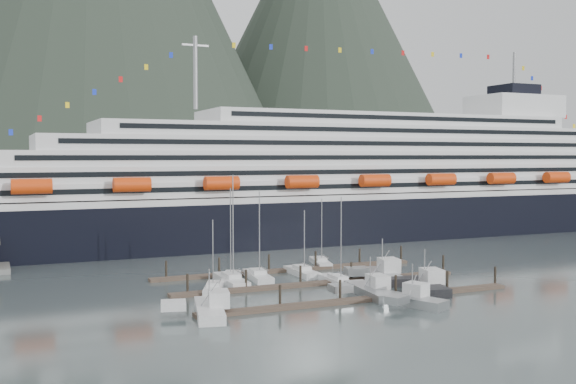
% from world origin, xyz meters
% --- Properties ---
extents(ground, '(1600.00, 1600.00, 0.00)m').
position_xyz_m(ground, '(0.00, 0.00, 0.00)').
color(ground, '#4D5B5B').
rests_on(ground, ground).
extents(mountains, '(870.00, 440.00, 420.00)m').
position_xyz_m(mountains, '(52.48, 588.54, 163.40)').
color(mountains, '#212B20').
rests_on(mountains, ground).
extents(cruise_ship, '(210.00, 30.40, 50.30)m').
position_xyz_m(cruise_ship, '(30.03, 54.94, 12.04)').
color(cruise_ship, black).
rests_on(cruise_ship, ground).
extents(dock_near, '(48.18, 2.28, 3.20)m').
position_xyz_m(dock_near, '(-4.93, -9.95, 0.31)').
color(dock_near, '#403329').
rests_on(dock_near, ground).
extents(dock_mid, '(48.18, 2.28, 3.20)m').
position_xyz_m(dock_mid, '(-4.93, 3.05, 0.31)').
color(dock_mid, '#403329').
rests_on(dock_mid, ground).
extents(dock_far, '(48.18, 2.28, 3.20)m').
position_xyz_m(dock_far, '(-4.93, 16.05, 0.31)').
color(dock_far, '#403329').
rests_on(dock_far, ground).
extents(sailboat_a, '(5.52, 8.73, 11.13)m').
position_xyz_m(sailboat_a, '(-21.86, 4.77, 0.40)').
color(sailboat_a, silver).
rests_on(sailboat_a, ground).
extents(sailboat_b, '(3.12, 11.05, 17.62)m').
position_xyz_m(sailboat_b, '(-17.52, 9.45, 0.46)').
color(sailboat_b, silver).
rests_on(sailboat_b, ground).
extents(sailboat_c, '(3.84, 10.31, 14.81)m').
position_xyz_m(sailboat_c, '(-12.36, 11.12, 0.44)').
color(sailboat_c, silver).
rests_on(sailboat_c, ground).
extents(sailboat_d, '(2.59, 10.33, 14.15)m').
position_xyz_m(sailboat_d, '(-2.45, 2.19, 0.41)').
color(sailboat_d, silver).
rests_on(sailboat_d, ground).
extents(sailboat_e, '(6.31, 10.17, 15.43)m').
position_xyz_m(sailboat_e, '(-16.83, 11.38, 0.43)').
color(sailboat_e, silver).
rests_on(sailboat_e, ground).
extents(sailboat_f, '(2.76, 9.49, 11.48)m').
position_xyz_m(sailboat_f, '(-4.19, 11.73, 0.41)').
color(sailboat_f, silver).
rests_on(sailboat_f, ground).
extents(sailboat_g, '(4.71, 10.02, 12.65)m').
position_xyz_m(sailboat_g, '(3.42, 19.99, 0.40)').
color(sailboat_g, silver).
rests_on(sailboat_g, ground).
extents(trawler_a, '(9.08, 12.18, 6.43)m').
position_xyz_m(trawler_a, '(-26.99, -9.29, 0.84)').
color(trawler_a, silver).
rests_on(trawler_a, ground).
extents(trawler_b, '(8.44, 9.98, 6.15)m').
position_xyz_m(trawler_b, '(-0.45, -15.04, 0.82)').
color(trawler_b, '#979B9D').
rests_on(trawler_b, ground).
extents(trawler_c, '(8.74, 12.33, 6.13)m').
position_xyz_m(trawler_c, '(-2.36, -7.19, 0.82)').
color(trawler_c, '#979B9D').
rests_on(trawler_c, ground).
extents(trawler_d, '(9.07, 12.05, 6.89)m').
position_xyz_m(trawler_d, '(6.74, -7.54, 0.89)').
color(trawler_d, black).
rests_on(trawler_d, ground).
extents(trawler_e, '(9.16, 11.92, 7.43)m').
position_xyz_m(trawler_e, '(5.54, 2.32, 0.93)').
color(trawler_e, '#979B9D').
rests_on(trawler_e, ground).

